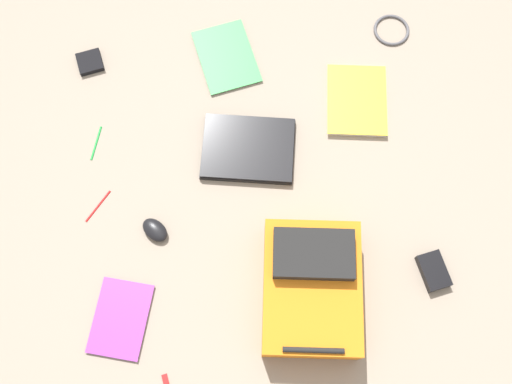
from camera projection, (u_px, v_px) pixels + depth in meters
ground_plane at (253, 198)px, 2.06m from camera, size 4.16×4.16×0.00m
backpack at (311, 286)px, 1.88m from camera, size 0.35×0.45×0.19m
laptop at (249, 149)px, 2.10m from camera, size 0.36×0.29×0.03m
book_manual at (121, 319)px, 1.92m from camera, size 0.23×0.28×0.01m
book_blue at (226, 57)px, 2.22m from camera, size 0.25×0.31×0.01m
book_red at (357, 101)px, 2.16m from camera, size 0.25×0.30×0.02m
computer_mouse at (155, 230)px, 2.00m from camera, size 0.11×0.12×0.04m
cable_coil at (392, 30)px, 2.26m from camera, size 0.14×0.14×0.01m
power_brick at (434, 271)px, 1.96m from camera, size 0.10×0.14×0.03m
pen_black at (98, 206)px, 2.04m from camera, size 0.09×0.11×0.01m
pen_blue at (96, 143)px, 2.12m from camera, size 0.04×0.13×0.01m
earbud_pouch at (90, 62)px, 2.21m from camera, size 0.11×0.11×0.02m
usb_stick at (166, 382)px, 1.86m from camera, size 0.03×0.05×0.01m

